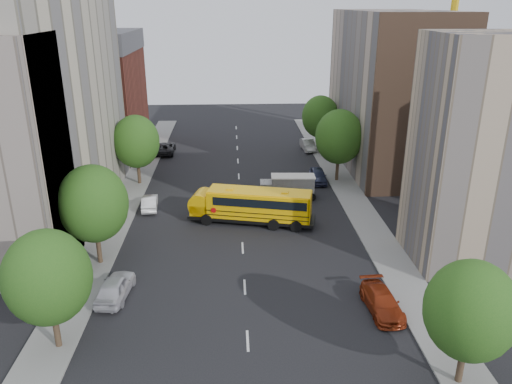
{
  "coord_description": "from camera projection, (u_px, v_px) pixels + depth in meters",
  "views": [
    {
      "loc": [
        -0.73,
        -38.51,
        18.8
      ],
      "look_at": [
        1.3,
        2.0,
        3.36
      ],
      "focal_mm": 35.0,
      "sensor_mm": 36.0,
      "label": 1
    }
  ],
  "objects": [
    {
      "name": "ground",
      "position": [
        242.0,
        237.0,
        42.67
      ],
      "size": [
        120.0,
        120.0,
        0.0
      ],
      "primitive_type": "plane",
      "color": "black",
      "rests_on": "ground"
    },
    {
      "name": "building_left_cream",
      "position": [
        35.0,
        109.0,
        43.87
      ],
      "size": [
        10.0,
        26.0,
        20.0
      ],
      "primitive_type": "cube",
      "color": "#BAB196",
      "rests_on": "ground"
    },
    {
      "name": "lane_markings",
      "position": [
        240.0,
        195.0,
        52.0
      ],
      "size": [
        0.15,
        64.0,
        0.01
      ],
      "primitive_type": "cube",
      "color": "silver",
      "rests_on": "ground"
    },
    {
      "name": "parked_car_1",
      "position": [
        150.0,
        202.0,
        48.35
      ],
      "size": [
        1.8,
        4.15,
        1.33
      ],
      "primitive_type": "imported",
      "rotation": [
        0.0,
        0.0,
        3.24
      ],
      "color": "white",
      "rests_on": "ground"
    },
    {
      "name": "street_tree_2",
      "position": [
        136.0,
        142.0,
        53.5
      ],
      "size": [
        4.99,
        4.99,
        7.71
      ],
      "color": "#38281C",
      "rests_on": "ground"
    },
    {
      "name": "sidewalk_right",
      "position": [
        360.0,
        211.0,
        47.85
      ],
      "size": [
        3.0,
        80.0,
        0.12
      ],
      "primitive_type": "cube",
      "color": "slate",
      "rests_on": "ground"
    },
    {
      "name": "parked_car_2",
      "position": [
        165.0,
        148.0,
        66.21
      ],
      "size": [
        2.53,
        5.33,
        1.47
      ],
      "primitive_type": "imported",
      "rotation": [
        0.0,
        0.0,
        3.16
      ],
      "color": "black",
      "rests_on": "ground"
    },
    {
      "name": "parked_car_0",
      "position": [
        115.0,
        287.0,
        33.73
      ],
      "size": [
        2.29,
        4.73,
        1.56
      ],
      "primitive_type": "imported",
      "rotation": [
        0.0,
        0.0,
        3.04
      ],
      "color": "silver",
      "rests_on": "ground"
    },
    {
      "name": "building_left_redbrick",
      "position": [
        100.0,
        102.0,
        65.65
      ],
      "size": [
        10.0,
        15.0,
        13.0
      ],
      "primitive_type": "cube",
      "color": "maroon",
      "rests_on": "ground"
    },
    {
      "name": "school_bus",
      "position": [
        251.0,
        204.0,
        44.9
      ],
      "size": [
        11.71,
        5.12,
        3.22
      ],
      "rotation": [
        0.0,
        0.0,
        -0.23
      ],
      "color": "black",
      "rests_on": "ground"
    },
    {
      "name": "street_tree_4",
      "position": [
        339.0,
        137.0,
        54.44
      ],
      "size": [
        5.25,
        5.25,
        8.1
      ],
      "color": "#38281C",
      "rests_on": "ground"
    },
    {
      "name": "parked_car_5",
      "position": [
        308.0,
        145.0,
        67.65
      ],
      "size": [
        1.83,
        4.47,
        1.44
      ],
      "primitive_type": "imported",
      "rotation": [
        0.0,
        0.0,
        0.07
      ],
      "color": "#979893",
      "rests_on": "ground"
    },
    {
      "name": "parked_car_3",
      "position": [
        382.0,
        302.0,
        32.25
      ],
      "size": [
        2.23,
        4.85,
        1.37
      ],
      "primitive_type": "imported",
      "rotation": [
        0.0,
        0.0,
        0.07
      ],
      "color": "maroon",
      "rests_on": "ground"
    },
    {
      "name": "building_right_far",
      "position": [
        389.0,
        91.0,
        58.97
      ],
      "size": [
        10.0,
        22.0,
        18.0
      ],
      "primitive_type": "cube",
      "color": "tan",
      "rests_on": "ground"
    },
    {
      "name": "street_tree_1",
      "position": [
        93.0,
        204.0,
        36.66
      ],
      "size": [
        5.12,
        5.12,
        7.9
      ],
      "color": "#38281C",
      "rests_on": "ground"
    },
    {
      "name": "building_right_sidewall",
      "position": [
        423.0,
        110.0,
        48.7
      ],
      "size": [
        10.1,
        0.3,
        18.0
      ],
      "primitive_type": "cube",
      "color": "brown",
      "rests_on": "ground"
    },
    {
      "name": "sidewalk_left",
      "position": [
        118.0,
        216.0,
        46.78
      ],
      "size": [
        3.0,
        80.0,
        0.12
      ],
      "primitive_type": "cube",
      "color": "slate",
      "rests_on": "ground"
    },
    {
      "name": "street_tree_5",
      "position": [
        320.0,
        117.0,
        65.77
      ],
      "size": [
        4.86,
        4.86,
        7.51
      ],
      "color": "#38281C",
      "rests_on": "ground"
    },
    {
      "name": "street_tree_3",
      "position": [
        471.0,
        311.0,
        24.79
      ],
      "size": [
        4.61,
        4.61,
        7.11
      ],
      "color": "#38281C",
      "rests_on": "ground"
    },
    {
      "name": "parked_car_4",
      "position": [
        318.0,
        176.0,
        55.57
      ],
      "size": [
        1.97,
        4.45,
        1.49
      ],
      "primitive_type": "imported",
      "rotation": [
        0.0,
        0.0,
        -0.05
      ],
      "color": "#303655",
      "rests_on": "ground"
    },
    {
      "name": "safari_truck",
      "position": [
        289.0,
        186.0,
        50.96
      ],
      "size": [
        5.62,
        2.32,
        2.36
      ],
      "rotation": [
        0.0,
        0.0,
        -0.05
      ],
      "color": "black",
      "rests_on": "ground"
    },
    {
      "name": "street_tree_0",
      "position": [
        48.0,
        277.0,
        27.43
      ],
      "size": [
        4.8,
        4.8,
        7.41
      ],
      "color": "#38281C",
      "rests_on": "ground"
    },
    {
      "name": "building_right_near",
      "position": [
        489.0,
        154.0,
        36.28
      ],
      "size": [
        10.0,
        7.0,
        17.0
      ],
      "primitive_type": "cube",
      "color": "tan",
      "rests_on": "ground"
    }
  ]
}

